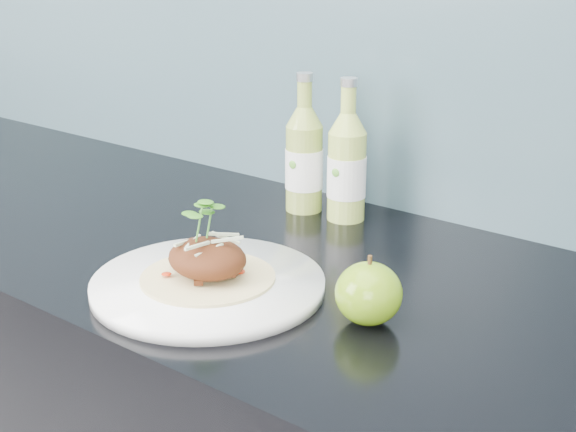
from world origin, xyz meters
name	(u,v)px	position (x,y,z in m)	size (l,w,h in m)	color
dinner_plate	(208,285)	(-0.02, 1.56, 0.91)	(0.36, 0.36, 0.02)	white
pork_taco	(207,257)	(-0.02, 1.56, 0.95)	(0.17, 0.17, 0.10)	tan
green_apple	(369,293)	(0.19, 1.61, 0.94)	(0.10, 0.10, 0.08)	#50810E
cider_bottle_left	(304,159)	(-0.11, 1.89, 0.98)	(0.06, 0.06, 0.22)	#93A745
cider_bottle_right	(347,167)	(-0.04, 1.89, 0.98)	(0.07, 0.07, 0.22)	#ADC652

